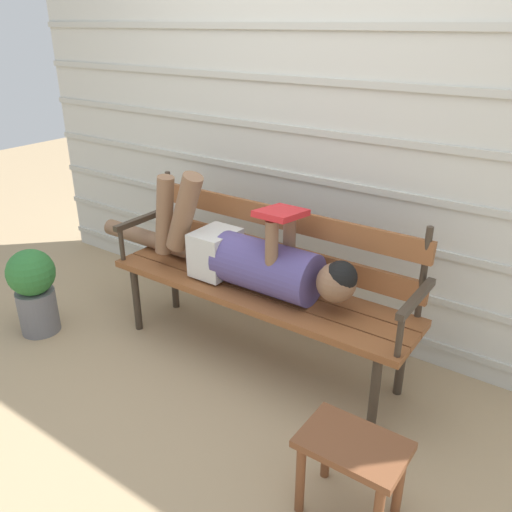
# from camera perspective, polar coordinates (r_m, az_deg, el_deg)

# --- Properties ---
(ground_plane) EXTENTS (12.00, 12.00, 0.00)m
(ground_plane) POSITION_cam_1_polar(r_m,az_deg,el_deg) (2.85, -2.26, -12.77)
(ground_plane) COLOR tan
(house_siding) EXTENTS (4.34, 0.08, 2.34)m
(house_siding) POSITION_cam_1_polar(r_m,az_deg,el_deg) (2.94, 6.22, 13.44)
(house_siding) COLOR beige
(house_siding) RESTS_ON ground
(park_bench) EXTENTS (1.72, 0.43, 0.89)m
(park_bench) POSITION_cam_1_polar(r_m,az_deg,el_deg) (2.77, 0.78, -1.97)
(park_bench) COLOR brown
(park_bench) RESTS_ON ground
(reclining_person) EXTENTS (1.76, 0.27, 0.58)m
(reclining_person) POSITION_cam_1_polar(r_m,az_deg,el_deg) (2.71, -1.31, 0.02)
(reclining_person) COLOR #514784
(footstool) EXTENTS (0.38, 0.26, 0.34)m
(footstool) POSITION_cam_1_polar(r_m,az_deg,el_deg) (2.06, 10.43, -20.81)
(footstool) COLOR brown
(footstool) RESTS_ON ground
(potted_plant) EXTENTS (0.27, 0.27, 0.53)m
(potted_plant) POSITION_cam_1_polar(r_m,az_deg,el_deg) (3.33, -23.07, -3.23)
(potted_plant) COLOR slate
(potted_plant) RESTS_ON ground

